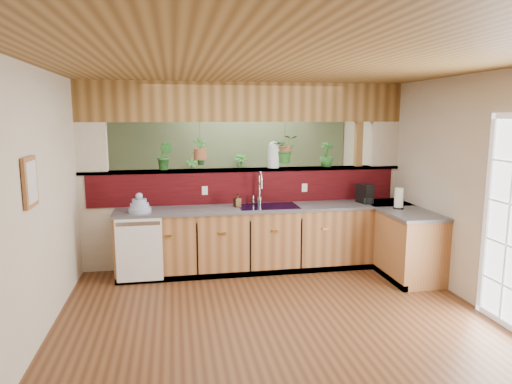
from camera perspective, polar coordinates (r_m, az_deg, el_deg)
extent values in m
cube|color=#533019|center=(5.60, 1.00, -12.87)|extent=(4.60, 7.00, 0.01)
cube|color=brown|center=(5.21, 1.08, 14.66)|extent=(4.60, 7.00, 0.01)
cube|color=beige|center=(8.68, -3.50, 3.93)|extent=(4.60, 0.02, 2.60)
cube|color=beige|center=(2.05, 21.26, -14.84)|extent=(4.60, 0.02, 2.60)
cube|color=beige|center=(5.31, -24.12, -0.34)|extent=(0.02, 7.00, 2.60)
cube|color=beige|center=(6.12, 22.65, 0.95)|extent=(0.02, 7.00, 2.60)
cube|color=beige|center=(6.67, -1.25, -3.14)|extent=(4.60, 0.15, 1.35)
cube|color=#3E080C|center=(6.51, -1.15, 0.57)|extent=(4.40, 0.02, 0.45)
cube|color=brown|center=(6.56, -1.27, 2.80)|extent=(4.60, 0.21, 0.04)
cube|color=brown|center=(6.52, -1.30, 11.17)|extent=(4.60, 0.15, 0.55)
cube|color=beige|center=(6.54, -19.86, 5.13)|extent=(0.40, 0.15, 0.70)
cube|color=beige|center=(7.16, 15.64, 5.67)|extent=(0.40, 0.15, 0.70)
cube|color=brown|center=(7.03, 12.56, 2.45)|extent=(0.10, 0.10, 2.60)
cube|color=brown|center=(6.56, -1.27, 2.80)|extent=(4.60, 0.21, 0.04)
cube|color=brown|center=(6.52, -1.30, 11.17)|extent=(4.60, 0.15, 0.55)
cube|color=#536444|center=(8.66, -3.49, 3.92)|extent=(4.55, 0.02, 2.55)
cube|color=brown|center=(6.42, 1.50, -5.90)|extent=(4.10, 0.60, 0.86)
cube|color=#4B4B50|center=(6.31, 1.52, -1.96)|extent=(4.14, 0.64, 0.04)
cube|color=brown|center=(6.60, 17.44, -5.91)|extent=(0.60, 1.48, 0.86)
cube|color=#4B4B50|center=(6.50, 17.63, -2.07)|extent=(0.64, 1.52, 0.04)
cube|color=brown|center=(6.98, 15.78, -5.01)|extent=(0.60, 0.60, 0.86)
cube|color=#4B4B50|center=(6.88, 15.94, -1.38)|extent=(0.64, 0.64, 0.04)
cube|color=black|center=(6.28, 2.00, -9.98)|extent=(4.10, 0.06, 0.08)
cube|color=black|center=(6.59, 15.16, -9.36)|extent=(0.06, 1.48, 0.08)
cube|color=white|center=(6.00, -14.38, -7.09)|extent=(0.58, 0.02, 0.82)
cube|color=#B7B7B2|center=(5.90, -14.53, -3.86)|extent=(0.54, 0.01, 0.05)
cube|color=black|center=(6.31, 1.52, -1.92)|extent=(0.82, 0.50, 0.03)
cube|color=black|center=(6.29, -0.18, -2.74)|extent=(0.34, 0.40, 0.16)
cube|color=black|center=(6.37, 3.19, -2.60)|extent=(0.34, 0.40, 0.16)
cube|color=brown|center=(4.50, -26.41, 1.11)|extent=(0.03, 0.35, 0.45)
cube|color=silver|center=(4.50, -26.22, 1.12)|extent=(0.01, 0.27, 0.37)
cylinder|color=#B7B7B2|center=(6.47, 0.42, -1.04)|extent=(0.07, 0.07, 0.10)
cylinder|color=#B7B7B2|center=(6.44, 0.42, 0.54)|extent=(0.02, 0.02, 0.28)
torus|color=#B7B7B2|center=(6.36, 0.54, 1.70)|extent=(0.21, 0.04, 0.20)
cylinder|color=#B7B7B2|center=(6.28, 0.70, 0.96)|extent=(0.02, 0.02, 0.12)
cylinder|color=#B7B7B2|center=(6.46, -0.37, -0.89)|extent=(0.03, 0.03, 0.10)
cylinder|color=#94A0BF|center=(6.09, -14.33, -2.17)|extent=(0.29, 0.29, 0.06)
cylinder|color=#94A0BF|center=(6.08, -14.35, -1.62)|extent=(0.24, 0.24, 0.06)
cylinder|color=#94A0BF|center=(6.07, -14.38, -1.11)|extent=(0.18, 0.18, 0.06)
sphere|color=#94A0BF|center=(6.06, -14.40, -0.51)|extent=(0.09, 0.09, 0.09)
imported|color=#332112|center=(6.24, -2.36, -1.04)|extent=(0.11, 0.11, 0.19)
cube|color=black|center=(6.71, 13.45, -0.19)|extent=(0.14, 0.23, 0.27)
cube|color=black|center=(6.65, 13.70, -1.07)|extent=(0.13, 0.09, 0.09)
cylinder|color=silver|center=(6.67, 13.62, -0.72)|extent=(0.07, 0.07, 0.07)
cylinder|color=black|center=(6.43, 17.38, -1.90)|extent=(0.14, 0.14, 0.02)
cylinder|color=#B7B7B2|center=(6.41, 17.44, -0.68)|extent=(0.02, 0.02, 0.30)
cylinder|color=white|center=(6.41, 17.44, -0.68)|extent=(0.12, 0.12, 0.26)
cylinder|color=silver|center=(6.61, 2.20, 4.27)|extent=(0.17, 0.17, 0.29)
sphere|color=silver|center=(6.60, 2.21, 5.67)|extent=(0.15, 0.15, 0.15)
imported|color=#246022|center=(6.46, -11.34, 4.48)|extent=(0.26, 0.23, 0.40)
imported|color=#246022|center=(6.83, 8.81, 4.66)|extent=(0.20, 0.20, 0.36)
cylinder|color=brown|center=(6.45, -7.02, 6.97)|extent=(0.01, 0.01, 0.39)
cylinder|color=brown|center=(6.46, -6.97, 4.73)|extent=(0.18, 0.18, 0.16)
imported|color=#246022|center=(6.45, -7.01, 6.81)|extent=(0.24, 0.21, 0.39)
cylinder|color=brown|center=(6.63, 3.64, 7.14)|extent=(0.01, 0.01, 0.37)
cylinder|color=brown|center=(6.65, 3.62, 5.02)|extent=(0.19, 0.19, 0.16)
imported|color=#246022|center=(6.63, 3.64, 7.09)|extent=(0.36, 0.32, 0.40)
cube|color=black|center=(8.52, -4.91, -1.62)|extent=(1.39, 0.85, 0.90)
imported|color=#246022|center=(8.39, -8.02, 2.78)|extent=(0.25, 0.19, 0.44)
imported|color=#246022|center=(8.47, -1.98, 3.13)|extent=(0.34, 0.34, 0.50)
imported|color=#246022|center=(7.74, 7.27, -3.63)|extent=(0.84, 0.77, 0.78)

